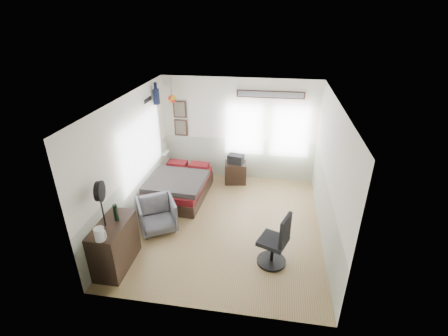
{
  "coord_description": "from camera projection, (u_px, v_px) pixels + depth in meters",
  "views": [
    {
      "loc": [
        0.88,
        -5.69,
        4.19
      ],
      "look_at": [
        -0.1,
        0.4,
        1.15
      ],
      "focal_mm": 26.0,
      "sensor_mm": 36.0,
      "label": 1
    }
  ],
  "objects": [
    {
      "name": "bed",
      "position": [
        179.0,
        186.0,
        7.95
      ],
      "size": [
        1.38,
        1.86,
        0.58
      ],
      "rotation": [
        0.0,
        0.0,
        -0.05
      ],
      "color": "black",
      "rests_on": "ground_plane"
    },
    {
      "name": "nightstand",
      "position": [
        235.0,
        172.0,
        8.61
      ],
      "size": [
        0.61,
        0.52,
        0.56
      ],
      "primitive_type": "cube",
      "rotation": [
        0.0,
        0.0,
        0.14
      ],
      "color": "black",
      "rests_on": "ground_plane"
    },
    {
      "name": "black_bag",
      "position": [
        236.0,
        159.0,
        8.43
      ],
      "size": [
        0.44,
        0.33,
        0.23
      ],
      "primitive_type": "cube",
      "rotation": [
        0.0,
        0.0,
        -0.2
      ],
      "color": "black",
      "rests_on": "nightstand"
    },
    {
      "name": "ground_plane",
      "position": [
        226.0,
        224.0,
        7.02
      ],
      "size": [
        4.0,
        4.5,
        0.01
      ],
      "primitive_type": "cube",
      "color": "olive"
    },
    {
      "name": "stand_fan",
      "position": [
        100.0,
        192.0,
        5.17
      ],
      "size": [
        0.15,
        0.35,
        0.85
      ],
      "rotation": [
        0.0,
        0.0,
        0.2
      ],
      "color": "black",
      "rests_on": "dresser"
    },
    {
      "name": "armchair",
      "position": [
        157.0,
        215.0,
        6.73
      ],
      "size": [
        1.01,
        1.01,
        0.68
      ],
      "primitive_type": "imported",
      "rotation": [
        0.0,
        0.0,
        0.52
      ],
      "color": "#59585F",
      "rests_on": "ground_plane"
    },
    {
      "name": "task_chair",
      "position": [
        276.0,
        245.0,
        5.74
      ],
      "size": [
        0.61,
        0.61,
        1.06
      ],
      "rotation": [
        0.0,
        0.0,
        -0.37
      ],
      "color": "black",
      "rests_on": "ground_plane"
    },
    {
      "name": "room_shell",
      "position": [
        223.0,
        152.0,
        6.48
      ],
      "size": [
        4.02,
        4.52,
        2.71
      ],
      "color": "silver",
      "rests_on": "ground_plane"
    },
    {
      "name": "bottle",
      "position": [
        116.0,
        213.0,
        5.54
      ],
      "size": [
        0.08,
        0.08,
        0.31
      ],
      "primitive_type": "cylinder",
      "color": "black",
      "rests_on": "dresser"
    },
    {
      "name": "kettle",
      "position": [
        100.0,
        234.0,
        5.09
      ],
      "size": [
        0.19,
        0.16,
        0.22
      ],
      "rotation": [
        0.0,
        0.0,
        -0.42
      ],
      "color": "silver",
      "rests_on": "dresser"
    },
    {
      "name": "dresser",
      "position": [
        115.0,
        245.0,
        5.71
      ],
      "size": [
        0.48,
        1.0,
        0.9
      ],
      "primitive_type": "cube",
      "color": "black",
      "rests_on": "ground_plane"
    },
    {
      "name": "wall_decor",
      "position": [
        194.0,
        103.0,
        7.98
      ],
      "size": [
        3.55,
        1.32,
        1.44
      ],
      "color": "#41271B",
      "rests_on": "room_shell"
    }
  ]
}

